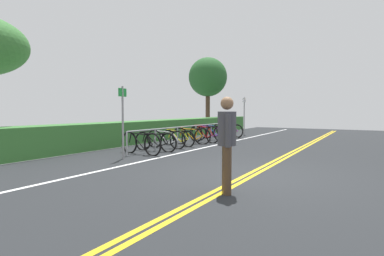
{
  "coord_description": "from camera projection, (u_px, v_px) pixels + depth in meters",
  "views": [
    {
      "loc": [
        -6.47,
        -2.33,
        1.44
      ],
      "look_at": [
        3.87,
        3.72,
        0.74
      ],
      "focal_mm": 29.2,
      "sensor_mm": 36.0,
      "label": 1
    }
  ],
  "objects": [
    {
      "name": "bicycle_5",
      "position": [
        204.0,
        134.0,
        13.82
      ],
      "size": [
        0.54,
        1.71,
        0.79
      ],
      "color": "black",
      "rests_on": "ground_plane"
    },
    {
      "name": "bicycle_4",
      "position": [
        191.0,
        136.0,
        13.11
      ],
      "size": [
        0.62,
        1.63,
        0.74
      ],
      "color": "black",
      "rests_on": "ground_plane"
    },
    {
      "name": "bike_rack",
      "position": [
        196.0,
        129.0,
        13.46
      ],
      "size": [
        8.76,
        0.05,
        0.78
      ],
      "color": "#9EA0A5",
      "rests_on": "ground_plane"
    },
    {
      "name": "bicycle_1",
      "position": [
        155.0,
        142.0,
        10.86
      ],
      "size": [
        0.46,
        1.78,
        0.71
      ],
      "color": "black",
      "rests_on": "ground_plane"
    },
    {
      "name": "bicycle_3",
      "position": [
        178.0,
        138.0,
        12.44
      ],
      "size": [
        0.46,
        1.69,
        0.69
      ],
      "color": "black",
      "rests_on": "ground_plane"
    },
    {
      "name": "bicycle_2",
      "position": [
        166.0,
        139.0,
        11.71
      ],
      "size": [
        0.46,
        1.78,
        0.73
      ],
      "color": "black",
      "rests_on": "ground_plane"
    },
    {
      "name": "sign_post_far",
      "position": [
        244.0,
        112.0,
        17.89
      ],
      "size": [
        0.36,
        0.06,
        2.17
      ],
      "color": "gray",
      "rests_on": "ground_plane"
    },
    {
      "name": "pedestrian",
      "position": [
        227.0,
        138.0,
        5.37
      ],
      "size": [
        0.44,
        0.32,
        1.66
      ],
      "color": "#4C3826",
      "rests_on": "ground_plane"
    },
    {
      "name": "bicycle_0",
      "position": [
        141.0,
        143.0,
        10.08
      ],
      "size": [
        0.46,
        1.82,
        0.77
      ],
      "color": "black",
      "rests_on": "ground_plane"
    },
    {
      "name": "ground_plane",
      "position": [
        249.0,
        177.0,
        6.83
      ],
      "size": [
        37.3,
        12.14,
        0.05
      ],
      "primitive_type": "cube",
      "color": "#232628"
    },
    {
      "name": "sign_post_near",
      "position": [
        123.0,
        115.0,
        9.11
      ],
      "size": [
        0.36,
        0.07,
        2.13
      ],
      "color": "gray",
      "rests_on": "ground_plane"
    },
    {
      "name": "hedge_backdrop",
      "position": [
        170.0,
        129.0,
        15.96
      ],
      "size": [
        17.71,
        1.11,
        0.94
      ],
      "primitive_type": "cube",
      "color": "#387533",
      "rests_on": "ground_plane"
    },
    {
      "name": "centre_line_yellow_outer",
      "position": [
        246.0,
        175.0,
        6.87
      ],
      "size": [
        33.57,
        0.1,
        0.0
      ],
      "primitive_type": "cube",
      "color": "gold",
      "rests_on": "ground_plane"
    },
    {
      "name": "bike_lane_stripe_white",
      "position": [
        136.0,
        163.0,
        8.46
      ],
      "size": [
        33.57,
        0.12,
        0.0
      ],
      "primitive_type": "cube",
      "color": "white",
      "rests_on": "ground_plane"
    },
    {
      "name": "bicycle_6",
      "position": [
        210.0,
        133.0,
        14.58
      ],
      "size": [
        0.55,
        1.8,
        0.77
      ],
      "color": "black",
      "rests_on": "ground_plane"
    },
    {
      "name": "bicycle_8",
      "position": [
        227.0,
        131.0,
        16.01
      ],
      "size": [
        0.46,
        1.75,
        0.77
      ],
      "color": "black",
      "rests_on": "ground_plane"
    },
    {
      "name": "tree_mid",
      "position": [
        208.0,
        77.0,
        22.59
      ],
      "size": [
        2.77,
        2.77,
        5.22
      ],
      "color": "#473323",
      "rests_on": "ground_plane"
    },
    {
      "name": "centre_line_yellow_inner",
      "position": [
        253.0,
        176.0,
        6.79
      ],
      "size": [
        33.57,
        0.1,
        0.0
      ],
      "primitive_type": "cube",
      "color": "gold",
      "rests_on": "ground_plane"
    },
    {
      "name": "bicycle_9",
      "position": [
        229.0,
        130.0,
        16.81
      ],
      "size": [
        0.46,
        1.68,
        0.7
      ],
      "color": "black",
      "rests_on": "ground_plane"
    },
    {
      "name": "bicycle_7",
      "position": [
        215.0,
        132.0,
        15.34
      ],
      "size": [
        0.51,
        1.8,
        0.75
      ],
      "color": "black",
      "rests_on": "ground_plane"
    }
  ]
}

